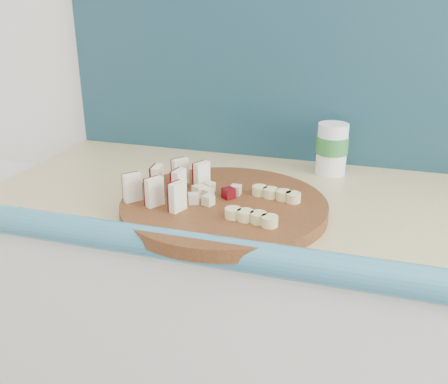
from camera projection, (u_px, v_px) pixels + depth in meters
cutting_board at (224, 207)px, 1.06m from camera, size 0.50×0.50×0.03m
apple_wedges at (169, 183)px, 1.07m from camera, size 0.14×0.18×0.06m
apple_chunks at (212, 194)px, 1.06m from camera, size 0.06×0.07×0.02m
banana_slices at (265, 204)px, 1.01m from camera, size 0.13×0.18×0.02m
canister at (332, 148)px, 1.27m from camera, size 0.08×0.08×0.13m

